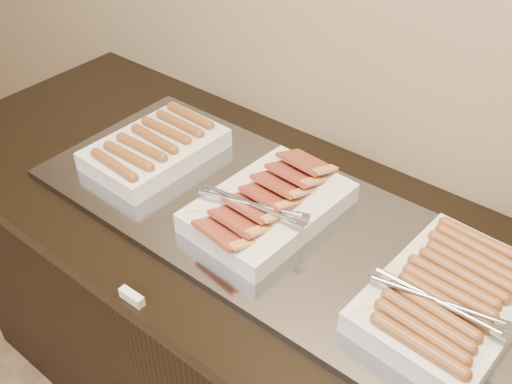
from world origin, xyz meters
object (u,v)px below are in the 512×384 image
Objects in this scene: dish_right at (449,297)px; counter at (273,344)px; warming_tray at (273,221)px; dish_center at (268,205)px; dish_left at (156,148)px.

counter is at bearing -176.62° from dish_right.
dish_right reaches higher than counter.
dish_center reaches higher than warming_tray.
dish_center is 1.00× the size of dish_right.
warming_tray is 3.05× the size of dish_center.
counter is at bearing 1.74° from dish_left.
warming_tray is 0.04m from dish_center.
dish_center is at bearing 1.13° from dish_left.
counter is 5.24× the size of dish_right.
dish_left is 0.81m from dish_right.
dish_left is at bearing -177.11° from dish_center.
dish_right is (0.42, -0.00, 0.04)m from warming_tray.
warming_tray is 3.46× the size of dish_left.
dish_right is at bearing -0.46° from warming_tray.
dish_right is at bearing 1.50° from dish_left.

